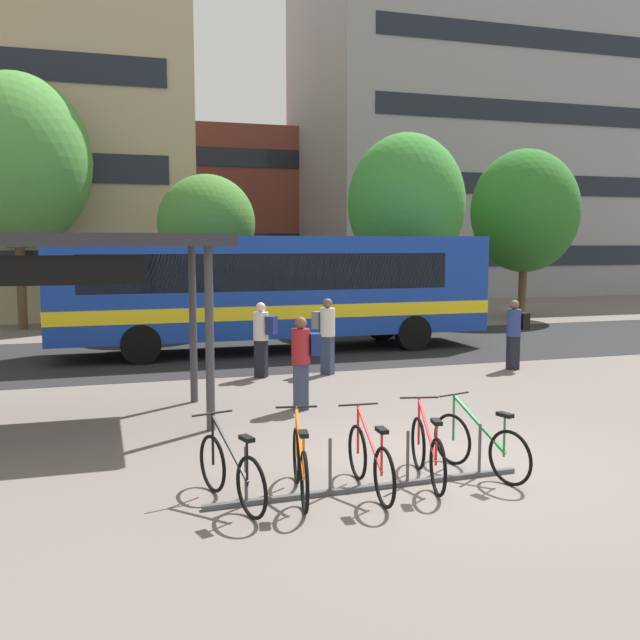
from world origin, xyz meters
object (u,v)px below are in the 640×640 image
object	(u,v)px
commuter_black_pack_2	(515,330)
street_tree_3	(525,211)
transit_shelter	(27,246)
commuter_navy_pack_3	(262,334)
street_tree_0	(406,204)
street_tree_2	(16,161)
parked_bicycle_red_3	(428,452)
parked_bicycle_orange_1	(300,465)
street_tree_1	(207,224)
commuter_grey_pack_1	(326,331)
commuter_navy_pack_0	(303,356)
parked_bicycle_black_0	(231,472)
city_bus	(276,288)
parked_bicycle_red_2	(370,462)
parked_bicycle_green_4	(480,446)

from	to	relation	value
commuter_black_pack_2	street_tree_3	bearing A→B (deg)	-118.47
transit_shelter	commuter_navy_pack_3	distance (m)	5.87
street_tree_0	street_tree_2	xyz separation A→B (m)	(-13.08, 3.24, 1.39)
street_tree_0	parked_bicycle_red_3	bearing A→B (deg)	-112.99
parked_bicycle_orange_1	parked_bicycle_red_3	size ratio (longest dim) A/B	1.00
transit_shelter	street_tree_1	size ratio (longest dim) A/B	1.19
commuter_grey_pack_1	street_tree_2	size ratio (longest dim) A/B	0.20
commuter_black_pack_2	street_tree_1	size ratio (longest dim) A/B	0.32
street_tree_1	street_tree_2	xyz separation A→B (m)	(-6.05, 2.89, 2.13)
commuter_navy_pack_0	parked_bicycle_black_0	bearing A→B (deg)	71.78
commuter_navy_pack_3	street_tree_3	world-z (taller)	street_tree_3
street_tree_2	commuter_navy_pack_3	bearing A→B (deg)	-61.67
city_bus	parked_bicycle_orange_1	world-z (taller)	city_bus
commuter_grey_pack_1	street_tree_0	size ratio (longest dim) A/B	0.26
parked_bicycle_red_2	commuter_navy_pack_3	distance (m)	7.70
commuter_black_pack_2	street_tree_2	size ratio (longest dim) A/B	0.19
transit_shelter	commuter_black_pack_2	bearing A→B (deg)	12.93
parked_bicycle_red_3	commuter_navy_pack_0	distance (m)	4.34
city_bus	parked_bicycle_orange_1	distance (m)	11.71
parked_bicycle_red_3	commuter_navy_pack_3	world-z (taller)	commuter_navy_pack_3
parked_bicycle_orange_1	commuter_grey_pack_1	distance (m)	8.00
city_bus	parked_bicycle_red_3	size ratio (longest dim) A/B	7.10
commuter_navy_pack_3	commuter_grey_pack_1	bearing A→B (deg)	-146.60
parked_bicycle_green_4	transit_shelter	distance (m)	7.64
parked_bicycle_black_0	street_tree_1	world-z (taller)	street_tree_1
parked_bicycle_orange_1	commuter_navy_pack_3	world-z (taller)	commuter_navy_pack_3
commuter_navy_pack_3	transit_shelter	bearing A→B (deg)	70.67
commuter_grey_pack_1	street_tree_3	world-z (taller)	street_tree_3
commuter_navy_pack_3	street_tree_0	distance (m)	11.17
commuter_navy_pack_0	street_tree_1	bearing A→B (deg)	-82.34
parked_bicycle_red_2	parked_bicycle_green_4	world-z (taller)	same
street_tree_1	parked_bicycle_red_2	bearing A→B (deg)	-91.37
commuter_navy_pack_3	parked_bicycle_red_3	bearing A→B (deg)	129.29
commuter_navy_pack_3	parked_bicycle_black_0	bearing A→B (deg)	110.58
parked_bicycle_red_2	street_tree_2	xyz separation A→B (m)	(-5.67, 18.90, 5.40)
parked_bicycle_red_2	street_tree_3	distance (m)	21.79
parked_bicycle_green_4	commuter_grey_pack_1	bearing A→B (deg)	-18.26
commuter_navy_pack_3	parked_bicycle_green_4	bearing A→B (deg)	135.21
street_tree_2	parked_bicycle_orange_1	bearing A→B (deg)	-75.62
parked_bicycle_red_3	parked_bicycle_black_0	bearing A→B (deg)	103.00
transit_shelter	street_tree_1	xyz separation A→B (m)	(4.53, 11.49, 0.69)
street_tree_1	street_tree_3	bearing A→B (deg)	4.34
street_tree_0	street_tree_3	size ratio (longest dim) A/B	1.03
parked_bicycle_black_0	street_tree_1	xyz separation A→B (m)	(2.07, 15.91, 3.27)
parked_bicycle_orange_1	transit_shelter	world-z (taller)	transit_shelter
parked_bicycle_green_4	street_tree_2	bearing A→B (deg)	5.00
commuter_navy_pack_0	street_tree_0	xyz separation A→B (m)	(7.00, 11.22, 3.41)
parked_bicycle_red_3	street_tree_1	size ratio (longest dim) A/B	0.32
parked_bicycle_black_0	commuter_black_pack_2	size ratio (longest dim) A/B	1.00
transit_shelter	street_tree_3	size ratio (longest dim) A/B	0.94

